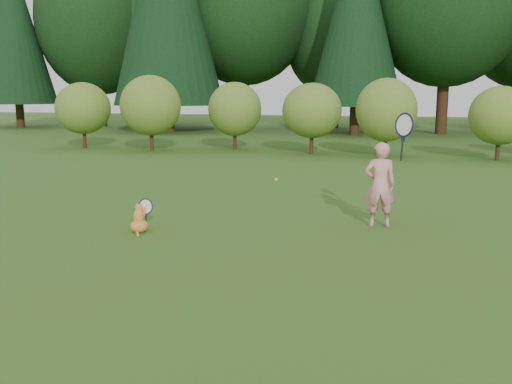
% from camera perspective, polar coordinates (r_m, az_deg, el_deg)
% --- Properties ---
extents(ground, '(100.00, 100.00, 0.00)m').
position_cam_1_polar(ground, '(7.78, -3.09, -5.98)').
color(ground, '#245518').
rests_on(ground, ground).
extents(shrub_row, '(28.00, 3.00, 2.80)m').
position_cam_1_polar(shrub_row, '(20.22, 9.29, 7.63)').
color(shrub_row, '#547524').
rests_on(shrub_row, ground).
extents(child, '(0.78, 0.50, 2.04)m').
position_cam_1_polar(child, '(9.30, 12.37, 0.92)').
color(child, pink).
rests_on(child, ground).
extents(cat, '(0.35, 0.63, 0.62)m').
position_cam_1_polar(cat, '(9.00, -11.59, -2.46)').
color(cat, orange).
rests_on(cat, ground).
extents(tennis_ball, '(0.06, 0.06, 0.06)m').
position_cam_1_polar(tennis_ball, '(9.35, 2.03, 1.24)').
color(tennis_ball, '#98D018').
rests_on(tennis_ball, ground).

